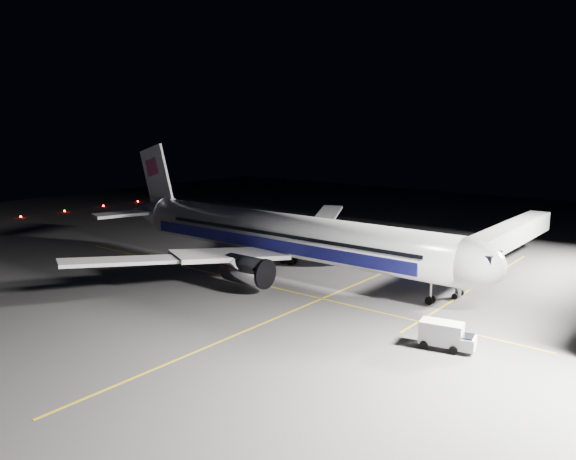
% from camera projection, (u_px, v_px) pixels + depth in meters
% --- Properties ---
extents(ground, '(200.00, 200.00, 0.00)m').
position_uv_depth(ground, '(286.00, 274.00, 74.81)').
color(ground, '#4C4C4F').
rests_on(ground, ground).
extents(guide_line_main, '(0.25, 80.00, 0.01)m').
position_uv_depth(guide_line_main, '(350.00, 287.00, 68.71)').
color(guide_line_main, gold).
rests_on(guide_line_main, ground).
extents(guide_line_cross, '(70.00, 0.25, 0.01)m').
position_uv_depth(guide_line_cross, '(256.00, 283.00, 70.20)').
color(guide_line_cross, gold).
rests_on(guide_line_cross, ground).
extents(guide_line_side, '(0.25, 40.00, 0.01)m').
position_uv_depth(guide_line_side, '(476.00, 286.00, 69.08)').
color(guide_line_side, gold).
rests_on(guide_line_side, ground).
extents(airliner, '(61.48, 54.22, 16.64)m').
position_uv_depth(airliner, '(280.00, 235.00, 74.50)').
color(airliner, silver).
rests_on(airliner, ground).
extents(jet_bridge, '(3.60, 34.40, 6.30)m').
position_uv_depth(jet_bridge, '(500.00, 239.00, 74.41)').
color(jet_bridge, '#B2B2B7').
rests_on(jet_bridge, ground).
extents(taxiway_lights, '(0.44, 60.44, 0.44)m').
position_uv_depth(taxiway_lights, '(21.00, 217.00, 118.72)').
color(taxiway_lights, '#FF140A').
rests_on(taxiway_lights, ground).
extents(service_truck, '(5.06, 2.82, 2.45)m').
position_uv_depth(service_truck, '(446.00, 335.00, 49.67)').
color(service_truck, silver).
rests_on(service_truck, ground).
extents(baggage_tug, '(2.54, 2.21, 1.61)m').
position_uv_depth(baggage_tug, '(366.00, 243.00, 90.36)').
color(baggage_tug, black).
rests_on(baggage_tug, ground).
extents(safety_cone_a, '(0.44, 0.44, 0.66)m').
position_uv_depth(safety_cone_a, '(374.00, 258.00, 82.21)').
color(safety_cone_a, '#FD440A').
rests_on(safety_cone_a, ground).
extents(safety_cone_b, '(0.37, 0.37, 0.55)m').
position_uv_depth(safety_cone_b, '(338.00, 252.00, 86.16)').
color(safety_cone_b, '#FD440A').
rests_on(safety_cone_b, ground).
extents(safety_cone_c, '(0.38, 0.38, 0.57)m').
position_uv_depth(safety_cone_c, '(300.00, 247.00, 89.41)').
color(safety_cone_c, '#FD440A').
rests_on(safety_cone_c, ground).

